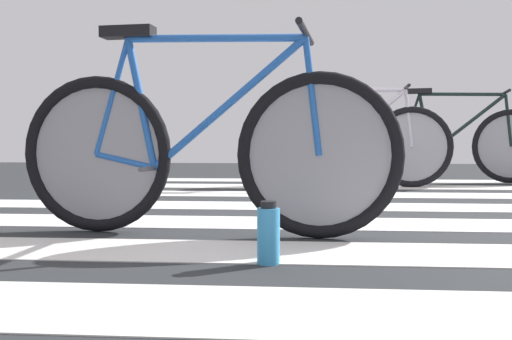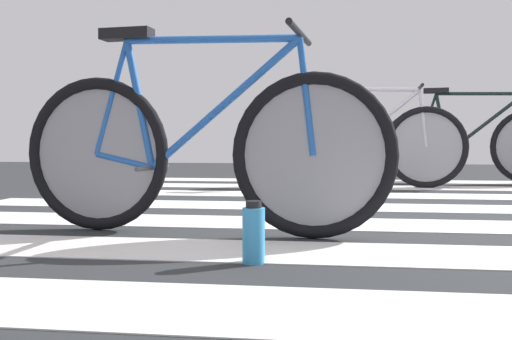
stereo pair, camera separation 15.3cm
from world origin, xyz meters
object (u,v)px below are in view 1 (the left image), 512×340
(bicycle_1_of_3, at_px, (203,149))
(bicycle_2_of_3, at_px, (353,144))
(bicycle_3_of_3, at_px, (455,143))
(water_bottle, at_px, (268,234))

(bicycle_1_of_3, xyz_separation_m, bicycle_2_of_3, (0.89, 2.70, 0.00))
(bicycle_2_of_3, height_order, bicycle_3_of_3, same)
(bicycle_1_of_3, distance_m, bicycle_2_of_3, 2.84)
(bicycle_3_of_3, bearing_deg, bicycle_1_of_3, -109.03)
(bicycle_3_of_3, bearing_deg, bicycle_2_of_3, -137.81)
(water_bottle, bearing_deg, bicycle_1_of_3, 119.48)
(water_bottle, bearing_deg, bicycle_2_of_3, 80.30)
(bicycle_1_of_3, relative_size, water_bottle, 8.01)
(bicycle_2_of_3, height_order, water_bottle, bicycle_2_of_3)
(bicycle_2_of_3, relative_size, water_bottle, 8.03)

